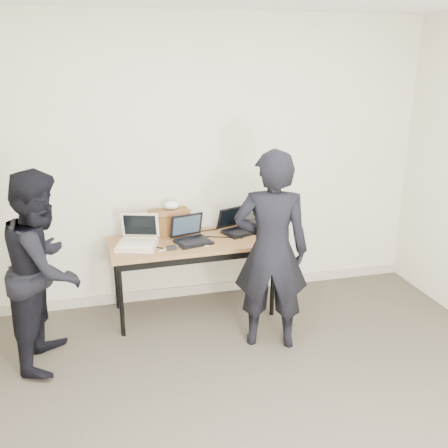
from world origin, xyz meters
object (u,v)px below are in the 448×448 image
object	(u,v)px
laptop_center	(191,236)
equipment_box	(253,222)
desk	(193,247)
laptop_right	(237,227)
person_typist	(271,251)
laptop_beige	(138,240)
leather_satchel	(169,222)
person_observer	(44,269)

from	to	relation	value
laptop_center	equipment_box	distance (m)	0.68
desk	laptop_right	xyz separation A→B (m)	(0.46, 0.14, 0.11)
person_typist	laptop_center	bearing A→B (deg)	-33.58
laptop_right	equipment_box	world-z (taller)	laptop_right
laptop_right	equipment_box	size ratio (longest dim) A/B	1.69
equipment_box	person_typist	xyz separation A→B (m)	(-0.12, -0.87, 0.04)
laptop_beige	laptop_right	bearing A→B (deg)	26.20
equipment_box	laptop_right	bearing A→B (deg)	-164.55
leather_satchel	person_typist	size ratio (longest dim) A/B	0.23
laptop_right	equipment_box	xyz separation A→B (m)	(0.17, 0.05, 0.02)
laptop_center	person_typist	distance (m)	0.86
person_typist	person_observer	size ratio (longest dim) A/B	1.07
equipment_box	person_observer	bearing A→B (deg)	-160.80
desk	laptop_center	world-z (taller)	laptop_center
desk	person_typist	size ratio (longest dim) A/B	0.92
equipment_box	person_observer	distance (m)	1.98
laptop_center	person_typist	size ratio (longest dim) A/B	0.22
laptop_beige	person_observer	xyz separation A→B (m)	(-0.75, -0.45, -0.00)
laptop_beige	person_typist	distance (m)	1.21
laptop_right	leather_satchel	xyz separation A→B (m)	(-0.64, 0.08, 0.08)
person_typist	person_observer	bearing A→B (deg)	10.97
person_typist	person_observer	world-z (taller)	person_typist
leather_satchel	equipment_box	distance (m)	0.81
desk	laptop_center	bearing A→B (deg)	-158.77
laptop_beige	desk	bearing A→B (deg)	17.94
desk	leather_satchel	world-z (taller)	leather_satchel
laptop_beige	laptop_center	world-z (taller)	laptop_beige
laptop_center	person_observer	bearing A→B (deg)	-173.95
equipment_box	person_typist	distance (m)	0.88
laptop_beige	leather_satchel	bearing A→B (deg)	53.83
laptop_beige	equipment_box	bearing A→B (deg)	27.19
laptop_right	leather_satchel	world-z (taller)	leather_satchel
laptop_center	laptop_right	size ratio (longest dim) A/B	0.93
laptop_beige	laptop_right	xyz separation A→B (m)	(0.95, 0.15, -0.00)
person_typist	leather_satchel	bearing A→B (deg)	-34.64
desk	person_observer	xyz separation A→B (m)	(-1.24, -0.46, 0.11)
leather_satchel	laptop_center	bearing A→B (deg)	-61.44
laptop_beige	leather_satchel	world-z (taller)	laptop_beige
laptop_center	person_typist	world-z (taller)	person_typist
desk	person_observer	distance (m)	1.33
laptop_beige	leather_satchel	size ratio (longest dim) A/B	1.11
laptop_right	person_observer	size ratio (longest dim) A/B	0.26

